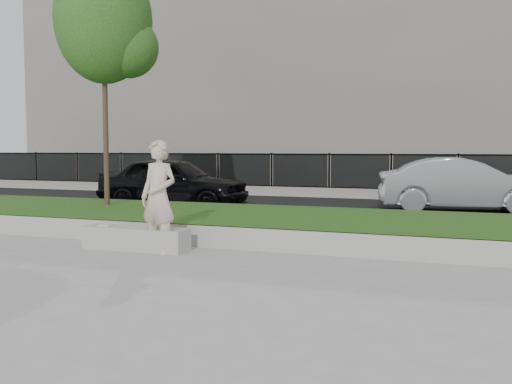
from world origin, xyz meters
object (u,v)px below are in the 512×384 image
at_px(stone_bench, 136,238).
at_px(book, 106,225).
at_px(young_tree, 107,25).
at_px(car_silver, 462,185).
at_px(man, 159,197).
at_px(car_dark, 173,182).

relative_size(stone_bench, book, 8.36).
bearing_deg(stone_bench, young_tree, 130.25).
height_order(stone_bench, car_silver, car_silver).
bearing_deg(book, stone_bench, 6.36).
xyz_separation_m(stone_bench, young_tree, (-2.77, 3.28, 4.57)).
bearing_deg(man, book, -174.35).
distance_m(young_tree, car_dark, 4.91).
xyz_separation_m(book, young_tree, (-2.17, 3.32, 4.35)).
bearing_deg(car_dark, book, -164.52).
height_order(book, car_dark, car_dark).
relative_size(stone_bench, young_tree, 0.32).
height_order(book, young_tree, young_tree).
distance_m(car_dark, car_silver, 8.19).
distance_m(stone_bench, book, 0.64).
relative_size(car_dark, car_silver, 0.97).
height_order(car_dark, car_silver, car_dark).
height_order(stone_bench, young_tree, young_tree).
xyz_separation_m(stone_bench, man, (0.56, -0.15, 0.77)).
bearing_deg(man, young_tree, 145.25).
distance_m(man, young_tree, 6.10).
height_order(man, car_silver, man).
distance_m(stone_bench, man, 0.96).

